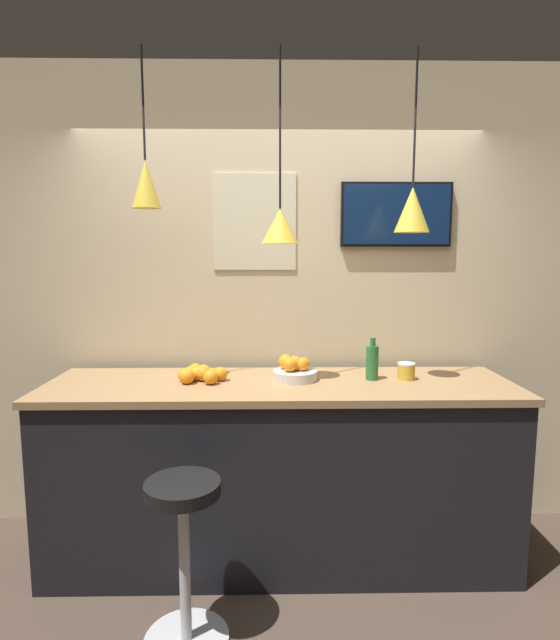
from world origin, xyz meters
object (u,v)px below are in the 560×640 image
at_px(mounted_tv, 396,215).
at_px(juice_bottle, 372,362).
at_px(spread_jar, 406,371).
at_px(bar_stool, 184,538).
at_px(fruit_bowl, 295,370).

bearing_deg(mounted_tv, juice_bottle, -118.77).
xyz_separation_m(juice_bottle, spread_jar, (0.20, 0.00, -0.06)).
relative_size(bar_stool, fruit_bowl, 3.02).
xyz_separation_m(bar_stool, spread_jar, (1.16, 0.70, 0.59)).
bearing_deg(juice_bottle, mounted_tv, 61.23).
bearing_deg(spread_jar, mounted_tv, 88.85).
bearing_deg(bar_stool, juice_bottle, 35.98).
distance_m(bar_stool, juice_bottle, 1.35).
bearing_deg(bar_stool, mounted_tv, 42.53).
bearing_deg(spread_jar, bar_stool, -148.91).
bearing_deg(spread_jar, juice_bottle, 180.00).
relative_size(fruit_bowl, spread_jar, 2.57).
height_order(bar_stool, fruit_bowl, fruit_bowl).
height_order(fruit_bowl, juice_bottle, juice_bottle).
height_order(spread_jar, mounted_tv, mounted_tv).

